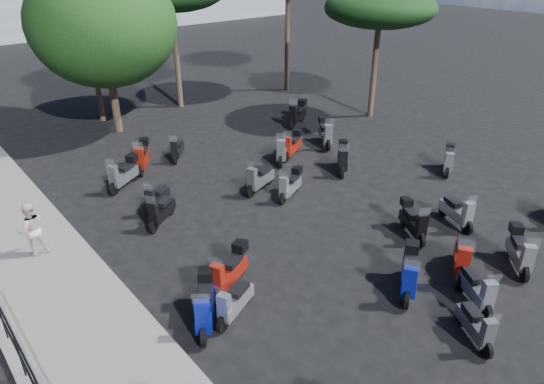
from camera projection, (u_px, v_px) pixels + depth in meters
ground at (324, 256)px, 13.81m from camera, size 120.00×120.00×0.00m
sidewalk at (55, 296)px, 12.13m from camera, size 3.00×30.00×0.15m
pedestrian_far at (31, 229)px, 13.34m from camera, size 0.84×0.69×1.59m
scooter_2 at (205, 306)px, 11.12m from camera, size 1.21×1.53×1.42m
scooter_3 at (234, 303)px, 11.37m from camera, size 1.47×0.82×1.25m
scooter_4 at (157, 198)px, 16.04m from camera, size 1.30×1.00×1.23m
scooter_5 at (123, 174)px, 17.50m from camera, size 1.55×1.07×1.38m
scooter_7 at (476, 289)px, 11.77m from camera, size 1.02×1.44×1.32m
scooter_8 at (409, 274)px, 12.19m from camera, size 1.56×1.15×1.42m
scooter_9 at (229, 272)px, 12.29m from camera, size 1.62×0.96×1.39m
scooter_10 at (161, 212)px, 15.21m from camera, size 1.38×1.01×1.28m
scooter_11 at (143, 157)px, 18.90m from camera, size 1.17×1.54×1.41m
scooter_13 at (476, 326)px, 10.71m from camera, size 0.88×1.32×1.19m
scooter_14 at (462, 258)px, 12.83m from camera, size 1.68×1.08×1.49m
scooter_15 at (290, 185)px, 16.82m from camera, size 1.47×0.81×1.24m
scooter_16 at (260, 179)px, 17.26m from camera, size 1.65×0.79×1.36m
scooter_17 at (177, 150)px, 19.86m from camera, size 1.08×1.22×1.22m
scooter_19 at (520, 252)px, 13.11m from camera, size 1.37×1.24×1.35m
scooter_20 at (413, 222)px, 14.58m from camera, size 0.98×1.47×1.30m
scooter_21 at (343, 159)px, 18.77m from camera, size 1.37×1.33×1.38m
scooter_22 at (282, 150)px, 19.60m from camera, size 1.37×1.35×1.44m
scooter_23 at (292, 145)px, 20.08m from camera, size 1.53×0.93×1.31m
scooter_26 at (457, 212)px, 15.15m from camera, size 0.84×1.58×1.33m
scooter_27 at (449, 161)px, 18.72m from camera, size 1.41×0.97×1.25m
scooter_28 at (325, 133)px, 21.25m from camera, size 1.16×1.58×1.43m
scooter_29 at (297, 114)px, 23.58m from camera, size 1.71×1.03×1.47m
broadleaf_tree at (103, 24)px, 20.82m from camera, size 6.37×6.37×7.59m
pine_3 at (380, 8)px, 22.70m from camera, size 5.29×5.29×6.20m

